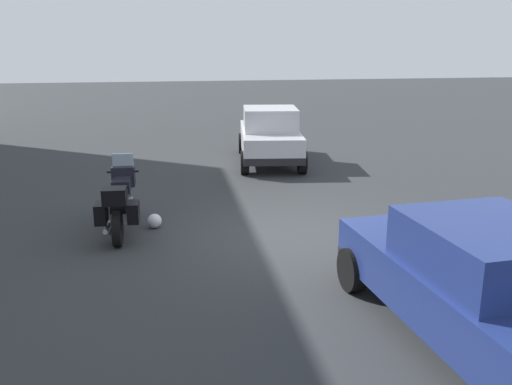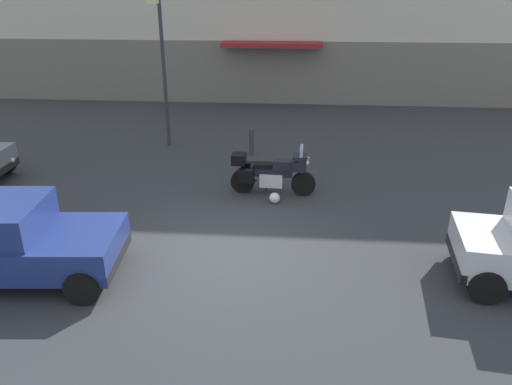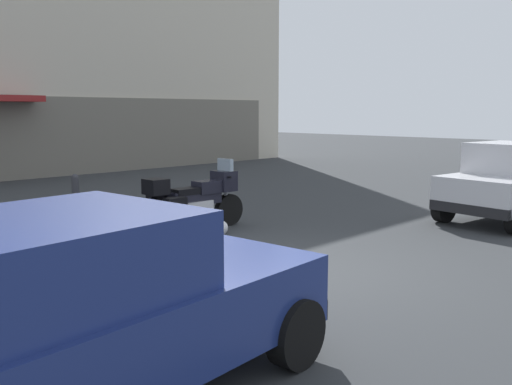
# 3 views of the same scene
# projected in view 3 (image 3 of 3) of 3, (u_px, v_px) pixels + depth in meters

# --- Properties ---
(ground_plane) EXTENTS (80.00, 80.00, 0.00)m
(ground_plane) POSITION_uv_depth(u_px,v_px,m) (288.00, 273.00, 8.00)
(ground_plane) COLOR #2D3033
(motorcycle) EXTENTS (2.26, 0.77, 1.36)m
(motorcycle) POSITION_uv_depth(u_px,v_px,m) (195.00, 200.00, 10.68)
(motorcycle) COLOR black
(motorcycle) RESTS_ON ground
(helmet) EXTENTS (0.28, 0.28, 0.28)m
(helmet) POSITION_uv_depth(u_px,v_px,m) (221.00, 228.00, 10.41)
(helmet) COLOR silver
(helmet) RESTS_ON ground
(car_sedan_far) EXTENTS (4.68, 2.24, 1.56)m
(car_sedan_far) POSITION_uv_depth(u_px,v_px,m) (59.00, 319.00, 4.10)
(car_sedan_far) COLOR navy
(car_sedan_far) RESTS_ON ground
(bollard_curbside) EXTENTS (0.16, 0.16, 0.93)m
(bollard_curbside) POSITION_uv_depth(u_px,v_px,m) (76.00, 194.00, 12.30)
(bollard_curbside) COLOR #333338
(bollard_curbside) RESTS_ON ground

